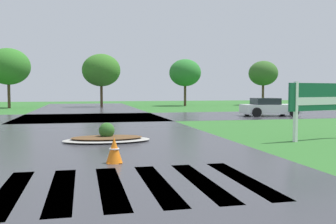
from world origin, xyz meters
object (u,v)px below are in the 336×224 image
(median_island, at_px, (107,138))
(car_blue_compact, at_px, (269,108))
(traffic_cone, at_px, (114,150))
(estate_billboard, at_px, (319,100))

(median_island, relative_size, car_blue_compact, 0.75)
(car_blue_compact, distance_m, traffic_cone, 19.31)
(median_island, bearing_deg, traffic_cone, -90.93)
(estate_billboard, distance_m, car_blue_compact, 13.03)
(car_blue_compact, xyz_separation_m, traffic_cone, (-12.12, -15.03, -0.27))
(median_island, height_order, car_blue_compact, car_blue_compact)
(median_island, bearing_deg, estate_billboard, -9.27)
(estate_billboard, height_order, car_blue_compact, estate_billboard)
(estate_billboard, relative_size, car_blue_compact, 0.70)
(traffic_cone, bearing_deg, car_blue_compact, 51.13)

